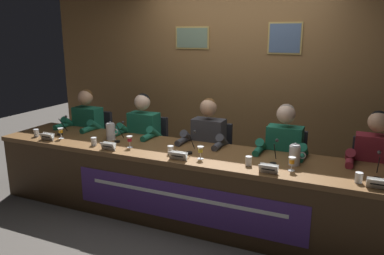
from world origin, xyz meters
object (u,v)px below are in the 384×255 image
microphone_far_right (378,170)px  juice_glass_center (200,150)px  juice_glass_far_left (61,131)px  panelist_center (206,144)px  microphone_far_left (62,128)px  nameplate_center (178,156)px  chair_far_left (95,145)px  nameplate_right (268,169)px  panelist_far_right (374,165)px  chair_far_right (370,185)px  water_cup_far_right (359,178)px  water_pitcher_left_side (111,131)px  microphone_center (191,146)px  conference_table (187,175)px  chair_left (150,153)px  panelist_left (141,136)px  microphone_right (274,156)px  water_cup_right (249,161)px  chair_center (212,162)px  chair_right (284,173)px  juice_glass_left (130,140)px  water_cup_center (171,150)px  water_pitcher_right_side (295,155)px  water_cup_left (94,142)px  microphone_left (119,135)px  nameplate_left (108,146)px  panelist_far_left (84,129)px  panelist_right (282,154)px  juice_glass_right (292,161)px  water_cup_far_left (36,133)px  nameplate_far_right (379,184)px  nameplate_far_left (47,137)px

microphone_far_right → juice_glass_center: bearing=-174.9°
juice_glass_far_left → panelist_center: bearing=19.6°
microphone_far_left → nameplate_center: (1.67, -0.27, -0.03)m
chair_far_left → nameplate_right: (2.55, -0.88, 0.35)m
panelist_center → panelist_far_right: size_ratio=1.00×
chair_far_right → water_cup_far_right: chair_far_right is taller
microphone_far_right → water_pitcher_left_side: size_ratio=1.03×
microphone_center → nameplate_right: bearing=-16.9°
nameplate_right → panelist_center: bearing=141.2°
conference_table → chair_left: size_ratio=5.15×
panelist_left → water_pitcher_left_side: (-0.17, -0.36, 0.13)m
water_cup_far_right → microphone_far_right: microphone_far_right is taller
microphone_right → water_pitcher_left_side: size_ratio=1.03×
microphone_far_left → water_cup_right: size_ratio=2.54×
chair_center → nameplate_right: 1.28m
panelist_center → chair_right: (0.85, 0.20, -0.28)m
nameplate_center → juice_glass_left: bearing=166.8°
microphone_center → water_pitcher_left_side: bearing=175.9°
water_cup_center → microphone_right: size_ratio=0.39×
microphone_far_right → water_pitcher_right_side: (-0.68, 0.06, 0.02)m
panelist_far_right → microphone_far_right: panelist_far_right is taller
water_cup_left → microphone_left: (0.17, 0.23, 0.04)m
nameplate_left → panelist_far_right: (2.51, 0.69, -0.07)m
panelist_far_left → juice_glass_center: bearing=-17.0°
water_cup_center → water_cup_far_right: 1.72m
juice_glass_center → panelist_right: bearing=40.2°
water_pitcher_right_side → nameplate_left: bearing=-170.3°
water_cup_far_right → water_pitcher_left_side: water_pitcher_left_side is taller
nameplate_left → panelist_left: bearing=93.1°
panelist_center → water_pitcher_right_side: bearing=-20.3°
water_cup_right → panelist_far_left: bearing=166.5°
juice_glass_left → water_cup_left: size_ratio=1.46×
chair_far_left → microphone_right: 2.64m
juice_glass_right → microphone_far_right: 0.69m
microphone_far_right → nameplate_left: bearing=-174.2°
juice_glass_center → water_cup_right: 0.47m
water_cup_far_left → nameplate_left: size_ratio=0.53×
juice_glass_far_left → panelist_left: panelist_left is taller
microphone_far_left → nameplate_right: (2.54, -0.28, -0.03)m
juice_glass_far_left → water_pitcher_left_side: bearing=20.3°
juice_glass_center → water_cup_far_right: size_ratio=1.46×
nameplate_far_right → water_pitcher_left_side: (-2.73, 0.31, 0.05)m
water_cup_far_left → chair_far_left: bearing=75.7°
microphone_far_left → water_pitcher_right_side: microphone_far_left is taller
panelist_center → water_pitcher_left_side: (-1.02, -0.36, 0.13)m
nameplate_far_left → microphone_far_left: bearing=94.3°
microphone_far_left → microphone_right: same height
chair_far_left → microphone_far_left: microphone_far_left is taller
panelist_far_left → microphone_right: size_ratio=5.59×
microphone_far_left → microphone_right: 2.53m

